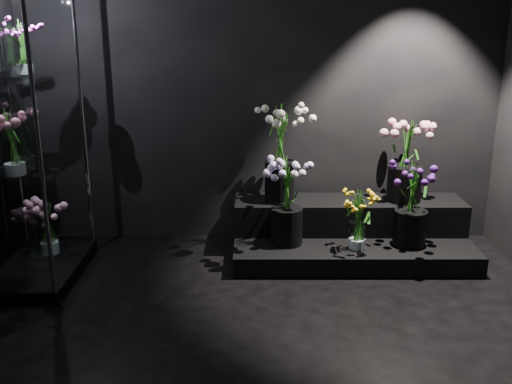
{
  "coord_description": "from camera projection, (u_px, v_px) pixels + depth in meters",
  "views": [
    {
      "loc": [
        -0.05,
        -2.8,
        1.85
      ],
      "look_at": [
        -0.05,
        1.2,
        0.65
      ],
      "focal_mm": 40.0,
      "sensor_mm": 36.0,
      "label": 1
    }
  ],
  "objects": [
    {
      "name": "bouquet_lilac",
      "position": [
        287.0,
        196.0,
        4.42
      ],
      "size": [
        0.44,
        0.44,
        0.71
      ],
      "rotation": [
        0.0,
        0.0,
        -0.35
      ],
      "color": "black",
      "rests_on": "display_riser"
    },
    {
      "name": "bouquet_case_base_pink",
      "position": [
        47.0,
        225.0,
        4.42
      ],
      "size": [
        0.34,
        0.34,
        0.44
      ],
      "rotation": [
        0.0,
        0.0,
        0.08
      ],
      "color": "white",
      "rests_on": "display_case"
    },
    {
      "name": "bouquet_cream_roses",
      "position": [
        280.0,
        145.0,
        4.59
      ],
      "size": [
        0.47,
        0.47,
        0.81
      ],
      "rotation": [
        0.0,
        0.0,
        0.17
      ],
      "color": "black",
      "rests_on": "display_riser"
    },
    {
      "name": "bouquet_case_pink",
      "position": [
        12.0,
        139.0,
        3.81
      ],
      "size": [
        0.34,
        0.34,
        0.47
      ],
      "rotation": [
        0.0,
        0.0,
        -0.16
      ],
      "color": "white",
      "rests_on": "display_case"
    },
    {
      "name": "bouquet_case_magenta",
      "position": [
        22.0,
        46.0,
        3.98
      ],
      "size": [
        0.25,
        0.25,
        0.37
      ],
      "rotation": [
        0.0,
        0.0,
        0.09
      ],
      "color": "white",
      "rests_on": "display_case"
    },
    {
      "name": "display_riser",
      "position": [
        350.0,
        232.0,
        4.72
      ],
      "size": [
        1.9,
        0.85,
        0.42
      ],
      "color": "black",
      "rests_on": "floor"
    },
    {
      "name": "floor",
      "position": [
        265.0,
        363.0,
        3.21
      ],
      "size": [
        4.0,
        4.0,
        0.0
      ],
      "primitive_type": "plane",
      "color": "black",
      "rests_on": "ground"
    },
    {
      "name": "wall_back",
      "position": [
        262.0,
        78.0,
        4.73
      ],
      "size": [
        4.0,
        0.0,
        4.0
      ],
      "primitive_type": "plane",
      "rotation": [
        1.57,
        0.0,
        0.0
      ],
      "color": "black",
      "rests_on": "floor"
    },
    {
      "name": "bouquet_pink_roses",
      "position": [
        406.0,
        157.0,
        4.63
      ],
      "size": [
        0.4,
        0.4,
        0.66
      ],
      "rotation": [
        0.0,
        0.0,
        0.05
      ],
      "color": "black",
      "rests_on": "display_riser"
    },
    {
      "name": "display_case",
      "position": [
        24.0,
        134.0,
        4.02
      ],
      "size": [
        0.59,
        0.99,
        2.18
      ],
      "color": "black",
      "rests_on": "floor"
    },
    {
      "name": "bouquet_orange_bells",
      "position": [
        358.0,
        219.0,
        4.36
      ],
      "size": [
        0.31,
        0.31,
        0.46
      ],
      "rotation": [
        0.0,
        0.0,
        -0.21
      ],
      "color": "white",
      "rests_on": "display_riser"
    },
    {
      "name": "bouquet_purple",
      "position": [
        412.0,
        200.0,
        4.4
      ],
      "size": [
        0.43,
        0.43,
        0.67
      ],
      "rotation": [
        0.0,
        0.0,
        -0.4
      ],
      "color": "black",
      "rests_on": "display_riser"
    },
    {
      "name": "wall_front",
      "position": [
        288.0,
        320.0,
        0.9
      ],
      "size": [
        4.0,
        0.0,
        4.0
      ],
      "primitive_type": "plane",
      "rotation": [
        -1.57,
        0.0,
        0.0
      ],
      "color": "black",
      "rests_on": "floor"
    }
  ]
}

